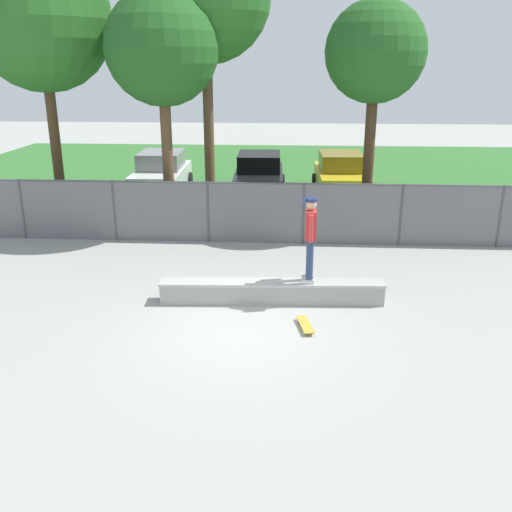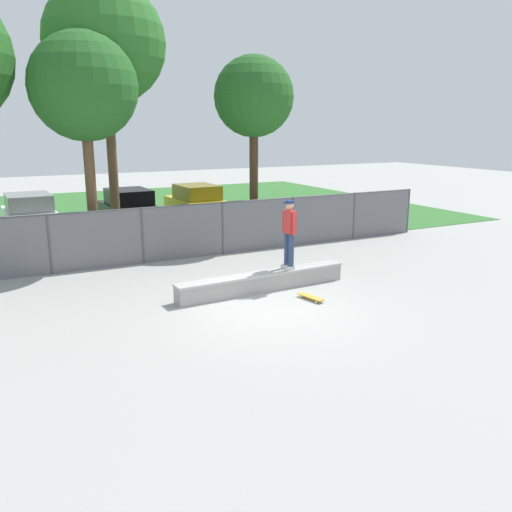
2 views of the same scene
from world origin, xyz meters
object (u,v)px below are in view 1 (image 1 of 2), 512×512
(skateboard, at_px, (305,324))
(car_yellow, at_px, (341,175))
(skateboarder, at_px, (310,236))
(tree_near_left, at_px, (41,21))
(car_white, at_px, (161,173))
(tree_near_right, at_px, (162,49))
(car_black, at_px, (259,175))
(tree_far, at_px, (375,54))
(concrete_ledge, at_px, (272,292))

(skateboard, relative_size, car_yellow, 0.19)
(skateboarder, distance_m, tree_near_left, 10.97)
(car_white, bearing_deg, tree_near_right, -74.73)
(tree_near_left, height_order, car_black, tree_near_left)
(tree_near_right, height_order, car_black, tree_near_right)
(car_yellow, bearing_deg, tree_near_right, -136.21)
(tree_far, bearing_deg, car_black, 128.19)
(tree_near_right, xyz_separation_m, car_white, (-1.44, 5.28, -4.47))
(tree_near_left, distance_m, tree_far, 9.79)
(tree_near_left, bearing_deg, skateboard, -43.58)
(tree_far, bearing_deg, skateboarder, -108.30)
(skateboarder, distance_m, car_yellow, 10.65)
(skateboard, xyz_separation_m, car_white, (-5.42, 11.67, 0.77))
(tree_near_right, distance_m, car_white, 7.07)
(skateboard, bearing_deg, car_black, 97.68)
(skateboard, distance_m, car_black, 11.60)
(car_white, distance_m, car_yellow, 7.05)
(tree_far, xyz_separation_m, car_yellow, (-0.37, 4.79, -4.36))
(skateboard, bearing_deg, tree_far, 74.07)
(concrete_ledge, relative_size, car_yellow, 1.15)
(tree_near_right, relative_size, tree_far, 1.04)
(tree_near_left, bearing_deg, skateboarder, -38.00)
(tree_near_left, bearing_deg, concrete_ledge, -41.13)
(tree_near_left, height_order, car_white, tree_near_left)
(tree_near_left, xyz_separation_m, car_black, (6.20, 4.10, -5.28))
(tree_near_left, relative_size, car_white, 1.93)
(car_yellow, bearing_deg, tree_far, -85.62)
(car_yellow, bearing_deg, skateboard, -97.86)
(concrete_ledge, distance_m, car_white, 11.48)
(tree_near_right, xyz_separation_m, tree_far, (5.97, 0.59, -0.11))
(skateboard, bearing_deg, car_yellow, 82.14)
(skateboarder, xyz_separation_m, car_yellow, (1.53, 10.52, -0.68))
(car_white, distance_m, car_black, 3.88)
(skateboard, height_order, tree_near_left, tree_near_left)
(car_white, bearing_deg, skateboarder, -62.10)
(car_black, relative_size, car_yellow, 1.00)
(concrete_ledge, distance_m, tree_far, 8.06)
(skateboard, bearing_deg, car_white, 114.93)
(tree_far, height_order, car_black, tree_far)
(concrete_ledge, xyz_separation_m, tree_far, (2.69, 5.76, 4.95))
(tree_near_left, xyz_separation_m, tree_far, (9.74, -0.40, -0.92))
(tree_near_left, bearing_deg, tree_far, -2.35)
(tree_near_left, xyz_separation_m, car_yellow, (9.37, 4.39, -5.28))
(concrete_ledge, height_order, skateboarder, skateboarder)
(concrete_ledge, bearing_deg, car_yellow, 77.57)
(car_yellow, bearing_deg, car_white, -179.22)
(skateboarder, height_order, car_white, skateboarder)
(skateboarder, relative_size, car_black, 0.43)
(concrete_ledge, relative_size, car_white, 1.15)
(tree_near_right, bearing_deg, skateboarder, -51.61)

